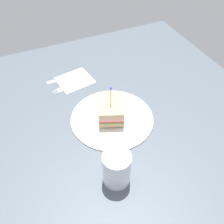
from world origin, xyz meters
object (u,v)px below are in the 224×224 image
napkin (75,80)px  fork (67,87)px  drink_glass (117,170)px  sandwich_half_center (112,109)px  knife (63,79)px  plate (112,118)px

napkin → fork: fork is taller
drink_glass → sandwich_half_center: bearing=68.9°
napkin → knife: bearing=148.2°
plate → knife: bearing=108.0°
sandwich_half_center → knife: (-8.19, 23.70, -3.22)cm
plate → knife: 25.69cm
napkin → fork: 4.77cm
napkin → knife: size_ratio=0.87×
fork → knife: 5.06cm
plate → napkin: 22.59cm
plate → drink_glass: bearing=-111.2°
knife → napkin: bearing=-31.8°
napkin → plate: bearing=-79.1°
plate → knife: (-7.93, 24.44, -0.26)cm
plate → napkin: (-4.29, 22.17, -0.36)cm
drink_glass → knife: drink_glass is taller
plate → napkin: size_ratio=2.15×
sandwich_half_center → knife: size_ratio=0.90×
plate → fork: 21.02cm
plate → fork: plate is taller
drink_glass → fork: (-0.85, 38.22, -3.95)cm
drink_glass → napkin: 41.32cm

